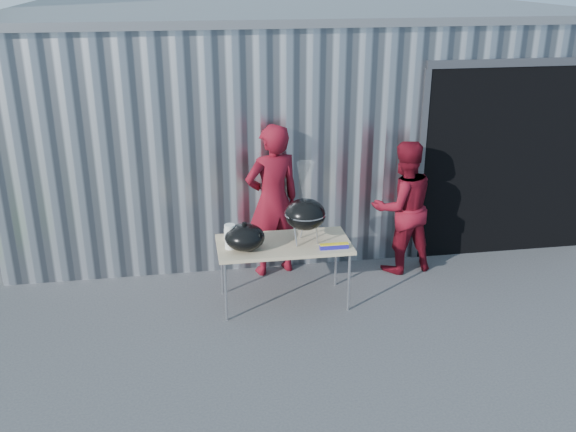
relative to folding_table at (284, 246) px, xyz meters
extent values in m
plane|color=#414143|center=(-0.14, -0.75, -0.71)|extent=(80.00, 80.00, 0.00)
cube|color=silver|center=(0.66, 3.95, 0.79)|extent=(8.00, 6.00, 3.00)
cube|color=slate|center=(0.66, 3.95, 2.34)|extent=(8.20, 6.20, 0.10)
cube|color=black|center=(3.16, 1.52, 0.54)|extent=(2.40, 1.20, 2.50)
cube|color=#4C4C51|center=(3.16, 0.95, 1.84)|extent=(2.52, 0.08, 0.10)
cube|color=tan|center=(0.00, 0.00, 0.02)|extent=(1.50, 0.75, 0.04)
cylinder|color=silver|center=(-0.69, -0.31, -0.35)|extent=(0.03, 0.03, 0.71)
cylinder|color=silver|center=(0.69, -0.31, -0.35)|extent=(0.03, 0.03, 0.71)
cylinder|color=silver|center=(-0.69, 0.32, -0.35)|extent=(0.03, 0.03, 0.71)
cylinder|color=silver|center=(0.69, 0.32, -0.35)|extent=(0.03, 0.03, 0.71)
ellipsoid|color=black|center=(0.24, -0.03, 0.38)|extent=(0.46, 0.46, 0.34)
cylinder|color=silver|center=(0.24, -0.03, 0.40)|extent=(0.47, 0.47, 0.02)
cylinder|color=silver|center=(0.24, -0.03, 0.41)|extent=(0.44, 0.44, 0.01)
cylinder|color=silver|center=(0.24, 0.11, 0.16)|extent=(0.02, 0.02, 0.24)
cylinder|color=silver|center=(0.12, -0.10, 0.16)|extent=(0.02, 0.02, 0.24)
cylinder|color=silver|center=(0.36, -0.10, 0.16)|extent=(0.02, 0.02, 0.24)
cylinder|color=#D4694C|center=(0.10, -0.03, 0.42)|extent=(0.02, 0.14, 0.02)
cylinder|color=#D4694C|center=(0.14, -0.03, 0.42)|extent=(0.02, 0.14, 0.02)
cylinder|color=#D4694C|center=(0.18, -0.03, 0.42)|extent=(0.02, 0.14, 0.02)
cylinder|color=#D4694C|center=(0.22, -0.03, 0.42)|extent=(0.02, 0.14, 0.02)
cylinder|color=#D4694C|center=(0.26, -0.03, 0.42)|extent=(0.02, 0.14, 0.02)
cylinder|color=#D4694C|center=(0.30, -0.03, 0.42)|extent=(0.02, 0.14, 0.02)
cylinder|color=#D4694C|center=(0.34, -0.03, 0.42)|extent=(0.02, 0.14, 0.02)
cylinder|color=#D4694C|center=(0.38, -0.03, 0.42)|extent=(0.02, 0.14, 0.02)
cone|color=silver|center=(0.24, -0.03, 0.71)|extent=(0.20, 0.20, 0.55)
ellipsoid|color=black|center=(-0.45, -0.10, 0.18)|extent=(0.44, 0.44, 0.29)
cylinder|color=black|center=(-0.45, -0.10, 0.34)|extent=(0.05, 0.05, 0.03)
cylinder|color=white|center=(-0.60, -0.05, 0.18)|extent=(0.12, 0.12, 0.28)
cube|color=white|center=(-0.55, 0.22, 0.09)|extent=(0.20, 0.15, 0.10)
cube|color=#1D1799|center=(0.52, -0.25, 0.07)|extent=(0.32, 0.05, 0.05)
cube|color=yellow|center=(0.52, -0.25, 0.10)|extent=(0.32, 0.05, 0.01)
imported|color=maroon|center=(-0.01, 0.82, 0.25)|extent=(0.80, 0.63, 1.93)
imported|color=maroon|center=(1.61, 0.63, 0.14)|extent=(0.91, 0.76, 1.70)
camera|label=1|loc=(-1.03, -6.53, 2.96)|focal=40.00mm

